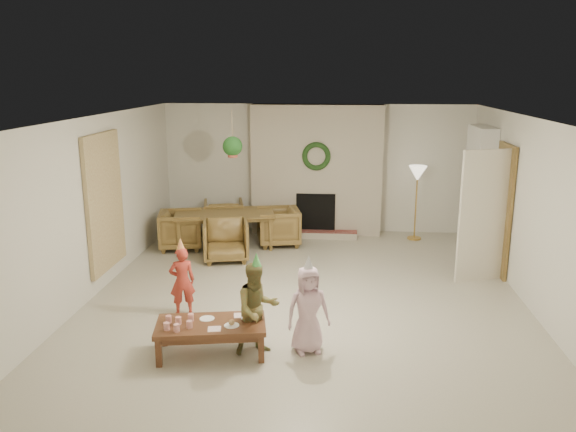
# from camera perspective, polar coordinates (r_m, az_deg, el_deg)

# --- Properties ---
(floor) EXTENTS (7.00, 7.00, 0.00)m
(floor) POSITION_cam_1_polar(r_m,az_deg,el_deg) (8.24, 1.85, -7.83)
(floor) COLOR #B7B29E
(floor) RESTS_ON ground
(ceiling) EXTENTS (7.00, 7.00, 0.00)m
(ceiling) POSITION_cam_1_polar(r_m,az_deg,el_deg) (7.67, 2.00, 9.79)
(ceiling) COLOR white
(ceiling) RESTS_ON wall_back
(wall_back) EXTENTS (7.00, 0.00, 7.00)m
(wall_back) POSITION_cam_1_polar(r_m,az_deg,el_deg) (11.29, 2.91, 4.76)
(wall_back) COLOR silver
(wall_back) RESTS_ON floor
(wall_front) EXTENTS (7.00, 0.00, 7.00)m
(wall_front) POSITION_cam_1_polar(r_m,az_deg,el_deg) (4.53, -0.55, -9.59)
(wall_front) COLOR silver
(wall_front) RESTS_ON floor
(wall_left) EXTENTS (0.00, 7.00, 7.00)m
(wall_left) POSITION_cam_1_polar(r_m,az_deg,el_deg) (8.56, -18.57, 1.04)
(wall_left) COLOR silver
(wall_left) RESTS_ON floor
(wall_right) EXTENTS (0.00, 7.00, 7.00)m
(wall_right) POSITION_cam_1_polar(r_m,az_deg,el_deg) (8.27, 23.17, 0.19)
(wall_right) COLOR silver
(wall_right) RESTS_ON floor
(fireplace_mass) EXTENTS (2.50, 0.40, 2.50)m
(fireplace_mass) POSITION_cam_1_polar(r_m,az_deg,el_deg) (11.09, 2.87, 4.60)
(fireplace_mass) COLOR #5C3318
(fireplace_mass) RESTS_ON floor
(fireplace_hearth) EXTENTS (1.60, 0.30, 0.12)m
(fireplace_hearth) POSITION_cam_1_polar(r_m,az_deg,el_deg) (11.01, 2.72, -1.82)
(fireplace_hearth) COLOR maroon
(fireplace_hearth) RESTS_ON floor
(fireplace_firebox) EXTENTS (0.75, 0.12, 0.75)m
(fireplace_firebox) POSITION_cam_1_polar(r_m,az_deg,el_deg) (11.08, 2.78, 0.36)
(fireplace_firebox) COLOR black
(fireplace_firebox) RESTS_ON floor
(fireplace_wreath) EXTENTS (0.54, 0.10, 0.54)m
(fireplace_wreath) POSITION_cam_1_polar(r_m,az_deg,el_deg) (10.82, 2.84, 5.96)
(fireplace_wreath) COLOR #173714
(fireplace_wreath) RESTS_ON fireplace_mass
(floor_lamp_base) EXTENTS (0.26, 0.26, 0.03)m
(floor_lamp_base) POSITION_cam_1_polar(r_m,az_deg,el_deg) (11.16, 12.46, -2.17)
(floor_lamp_base) COLOR gold
(floor_lamp_base) RESTS_ON floor
(floor_lamp_post) EXTENTS (0.03, 0.03, 1.27)m
(floor_lamp_post) POSITION_cam_1_polar(r_m,az_deg,el_deg) (11.00, 12.63, 1.04)
(floor_lamp_post) COLOR gold
(floor_lamp_post) RESTS_ON floor
(floor_lamp_shade) EXTENTS (0.34, 0.34, 0.28)m
(floor_lamp_shade) POSITION_cam_1_polar(r_m,az_deg,el_deg) (10.89, 12.81, 4.17)
(floor_lamp_shade) COLOR beige
(floor_lamp_shade) RESTS_ON floor_lamp_post
(bookshelf_carcass) EXTENTS (0.30, 1.00, 2.20)m
(bookshelf_carcass) POSITION_cam_1_polar(r_m,az_deg,el_deg) (10.42, 18.45, 2.43)
(bookshelf_carcass) COLOR white
(bookshelf_carcass) RESTS_ON floor
(bookshelf_shelf_a) EXTENTS (0.30, 0.92, 0.03)m
(bookshelf_shelf_a) POSITION_cam_1_polar(r_m,az_deg,el_deg) (10.55, 18.08, -1.03)
(bookshelf_shelf_a) COLOR white
(bookshelf_shelf_a) RESTS_ON bookshelf_carcass
(bookshelf_shelf_b) EXTENTS (0.30, 0.92, 0.03)m
(bookshelf_shelf_b) POSITION_cam_1_polar(r_m,az_deg,el_deg) (10.46, 18.24, 1.09)
(bookshelf_shelf_b) COLOR white
(bookshelf_shelf_b) RESTS_ON bookshelf_carcass
(bookshelf_shelf_c) EXTENTS (0.30, 0.92, 0.03)m
(bookshelf_shelf_c) POSITION_cam_1_polar(r_m,az_deg,el_deg) (10.38, 18.41, 3.24)
(bookshelf_shelf_c) COLOR white
(bookshelf_shelf_c) RESTS_ON bookshelf_carcass
(bookshelf_shelf_d) EXTENTS (0.30, 0.92, 0.03)m
(bookshelf_shelf_d) POSITION_cam_1_polar(r_m,az_deg,el_deg) (10.32, 18.58, 5.42)
(bookshelf_shelf_d) COLOR white
(bookshelf_shelf_d) RESTS_ON bookshelf_carcass
(books_row_lower) EXTENTS (0.20, 0.40, 0.24)m
(books_row_lower) POSITION_cam_1_polar(r_m,az_deg,el_deg) (10.37, 18.21, -0.49)
(books_row_lower) COLOR #A1241D
(books_row_lower) RESTS_ON bookshelf_shelf_a
(books_row_mid) EXTENTS (0.20, 0.44, 0.24)m
(books_row_mid) POSITION_cam_1_polar(r_m,az_deg,el_deg) (10.48, 18.14, 1.90)
(books_row_mid) COLOR navy
(books_row_mid) RESTS_ON bookshelf_shelf_b
(books_row_upper) EXTENTS (0.20, 0.36, 0.22)m
(books_row_upper) POSITION_cam_1_polar(r_m,az_deg,el_deg) (10.26, 18.48, 3.85)
(books_row_upper) COLOR gold
(books_row_upper) RESTS_ON bookshelf_shelf_c
(door_frame) EXTENTS (0.05, 0.86, 2.04)m
(door_frame) POSITION_cam_1_polar(r_m,az_deg,el_deg) (9.42, 20.62, 0.58)
(door_frame) COLOR brown
(door_frame) RESTS_ON floor
(door_leaf) EXTENTS (0.77, 0.32, 2.00)m
(door_leaf) POSITION_cam_1_polar(r_m,az_deg,el_deg) (8.97, 18.90, -0.05)
(door_leaf) COLOR beige
(door_leaf) RESTS_ON floor
(curtain_panel) EXTENTS (0.06, 1.20, 2.00)m
(curtain_panel) POSITION_cam_1_polar(r_m,az_deg,el_deg) (8.72, -17.82, 1.33)
(curtain_panel) COLOR #CABF8F
(curtain_panel) RESTS_ON wall_left
(dining_table) EXTENTS (1.95, 1.35, 0.62)m
(dining_table) POSITION_cam_1_polar(r_m,az_deg,el_deg) (10.41, -6.32, -1.40)
(dining_table) COLOR brown
(dining_table) RESTS_ON floor
(dining_chair_near) EXTENTS (0.88, 0.90, 0.69)m
(dining_chair_near) POSITION_cam_1_polar(r_m,az_deg,el_deg) (9.65, -6.22, -2.44)
(dining_chair_near) COLOR brown
(dining_chair_near) RESTS_ON floor
(dining_chair_far) EXTENTS (0.88, 0.90, 0.69)m
(dining_chair_far) POSITION_cam_1_polar(r_m,az_deg,el_deg) (11.15, -6.42, -0.18)
(dining_chair_far) COLOR brown
(dining_chair_far) RESTS_ON floor
(dining_chair_left) EXTENTS (0.90, 0.88, 0.69)m
(dining_chair_left) POSITION_cam_1_polar(r_m,az_deg,el_deg) (10.42, -10.62, -1.36)
(dining_chair_left) COLOR brown
(dining_chair_left) RESTS_ON floor
(dining_chair_right) EXTENTS (0.90, 0.88, 0.69)m
(dining_chair_right) POSITION_cam_1_polar(r_m,az_deg,el_deg) (10.46, -0.98, -1.05)
(dining_chair_right) COLOR brown
(dining_chair_right) RESTS_ON floor
(hanging_plant_cord) EXTENTS (0.01, 0.01, 0.70)m
(hanging_plant_cord) POSITION_cam_1_polar(r_m,az_deg,el_deg) (9.34, -5.59, 8.34)
(hanging_plant_cord) COLOR tan
(hanging_plant_cord) RESTS_ON ceiling
(hanging_plant_pot) EXTENTS (0.16, 0.16, 0.12)m
(hanging_plant_pot) POSITION_cam_1_polar(r_m,az_deg,el_deg) (9.38, -5.54, 6.21)
(hanging_plant_pot) COLOR brown
(hanging_plant_pot) RESTS_ON hanging_plant_cord
(hanging_plant_foliage) EXTENTS (0.32, 0.32, 0.32)m
(hanging_plant_foliage) POSITION_cam_1_polar(r_m,az_deg,el_deg) (9.36, -5.56, 6.94)
(hanging_plant_foliage) COLOR #184A19
(hanging_plant_foliage) RESTS_ON hanging_plant_pot
(coffee_table_top) EXTENTS (1.30, 0.81, 0.06)m
(coffee_table_top) POSITION_cam_1_polar(r_m,az_deg,el_deg) (6.53, -7.71, -10.74)
(coffee_table_top) COLOR #58331D
(coffee_table_top) RESTS_ON floor
(coffee_table_apron) EXTENTS (1.19, 0.70, 0.07)m
(coffee_table_apron) POSITION_cam_1_polar(r_m,az_deg,el_deg) (6.56, -7.69, -11.26)
(coffee_table_apron) COLOR #58331D
(coffee_table_apron) RESTS_ON floor
(coffee_leg_fl) EXTENTS (0.08, 0.08, 0.32)m
(coffee_leg_fl) POSITION_cam_1_polar(r_m,az_deg,el_deg) (6.44, -12.77, -13.18)
(coffee_leg_fl) COLOR #58331D
(coffee_leg_fl) RESTS_ON floor
(coffee_leg_fr) EXTENTS (0.08, 0.08, 0.32)m
(coffee_leg_fr) POSITION_cam_1_polar(r_m,az_deg,el_deg) (6.38, -2.69, -13.09)
(coffee_leg_fr) COLOR #58331D
(coffee_leg_fr) RESTS_ON floor
(coffee_leg_bl) EXTENTS (0.08, 0.08, 0.32)m
(coffee_leg_bl) POSITION_cam_1_polar(r_m,az_deg,el_deg) (6.88, -12.22, -11.31)
(coffee_leg_bl) COLOR #58331D
(coffee_leg_bl) RESTS_ON floor
(coffee_leg_br) EXTENTS (0.08, 0.08, 0.32)m
(coffee_leg_br) POSITION_cam_1_polar(r_m,az_deg,el_deg) (6.83, -2.86, -11.21)
(coffee_leg_br) COLOR #58331D
(coffee_leg_br) RESTS_ON floor
(cup_a) EXTENTS (0.08, 0.08, 0.08)m
(cup_a) POSITION_cam_1_polar(r_m,az_deg,el_deg) (6.42, -12.01, -10.71)
(cup_a) COLOR white
(cup_a) RESTS_ON coffee_table_top
(cup_b) EXTENTS (0.08, 0.08, 0.08)m
(cup_b) POSITION_cam_1_polar(r_m,az_deg,el_deg) (6.58, -11.82, -10.04)
(cup_b) COLOR white
(cup_b) RESTS_ON coffee_table_top
(cup_c) EXTENTS (0.08, 0.08, 0.08)m
(cup_c) POSITION_cam_1_polar(r_m,az_deg,el_deg) (6.36, -11.05, -10.89)
(cup_c) COLOR white
(cup_c) RESTS_ON coffee_table_top
(cup_d) EXTENTS (0.08, 0.08, 0.08)m
(cup_d) POSITION_cam_1_polar(r_m,az_deg,el_deg) (6.53, -10.88, -10.20)
(cup_d) COLOR white
(cup_d) RESTS_ON coffee_table_top
(cup_e) EXTENTS (0.08, 0.08, 0.08)m
(cup_e) POSITION_cam_1_polar(r_m,az_deg,el_deg) (6.42, -9.80, -10.61)
(cup_e) COLOR white
(cup_e) RESTS_ON coffee_table_top
(cup_f) EXTENTS (0.08, 0.08, 0.08)m
(cup_f) POSITION_cam_1_polar(r_m,az_deg,el_deg) (6.58, -9.67, -9.93)
(cup_f) COLOR white
(cup_f) RESTS_ON coffee_table_top
(plate_a) EXTENTS (0.19, 0.19, 0.01)m
(plate_a) POSITION_cam_1_polar(r_m,az_deg,el_deg) (6.62, -8.08, -10.09)
(plate_a) COLOR white
(plate_a) RESTS_ON coffee_table_top
(plate_b) EXTENTS (0.19, 0.19, 0.01)m
(plate_b) POSITION_cam_1_polar(r_m,az_deg,el_deg) (6.42, -5.64, -10.80)
(plate_b) COLOR white
(plate_b) RESTS_ON coffee_table_top
(plate_c) EXTENTS (0.19, 0.19, 0.01)m
(plate_c) POSITION_cam_1_polar(r_m,az_deg,el_deg) (6.59, -3.98, -10.09)
(plate_c) COLOR white
(plate_c) RESTS_ON coffee_table_top
(food_scoop) EXTENTS (0.08, 0.08, 0.07)m
(food_scoop) POSITION_cam_1_polar(r_m,az_deg,el_deg) (6.41, -5.65, -10.51)
(food_scoop) COLOR tan
(food_scoop) RESTS_ON plate_b
(napkin_left) EXTENTS (0.16, 0.16, 0.01)m
(napkin_left) POSITION_cam_1_polar(r_m,az_deg,el_deg) (6.36, -7.36, -11.12)
(napkin_left) COLOR #E7AAB4
(napkin_left) RESTS_ON coffee_table_top
(napkin_right) EXTENTS (0.16, 0.16, 0.01)m
(napkin_right) POSITION_cam_1_polar(r_m,az_deg,el_deg) (6.66, -4.81, -9.85)
(napkin_right) COLOR #E7AAB4
(napkin_right) RESTS_ON coffee_table_top
(child_red) EXTENTS (0.39, 0.33, 0.91)m
(child_red) POSITION_cam_1_polar(r_m,az_deg,el_deg) (7.57, -10.51, -6.39)
(child_red) COLOR #A83024
(child_red) RESTS_ON floor
(party_hat_red) EXTENTS (0.13, 0.13, 0.17)m
(party_hat_red) POSITION_cam_1_polar(r_m,az_deg,el_deg) (7.41, -10.68, -2.81)
(party_hat_red) COLOR #ECD74E
(party_hat_red) RESTS_ON child_red
(child_plaid) EXTENTS (0.64, 0.58, 1.05)m
(child_plaid) POSITION_cam_1_polar(r_m,az_deg,el_deg) (6.44, -3.10, -9.21)
(child_plaid) COLOR #965628
(child_plaid) RESTS_ON floor
(party_hat_plaid) EXTENTS (0.14, 0.14, 0.17)m
(party_hat_plaid) POSITION_cam_1_polar(r_m,az_deg,el_deg) (6.24, -3.17, -4.43)
(party_hat_plaid) COLOR green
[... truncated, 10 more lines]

